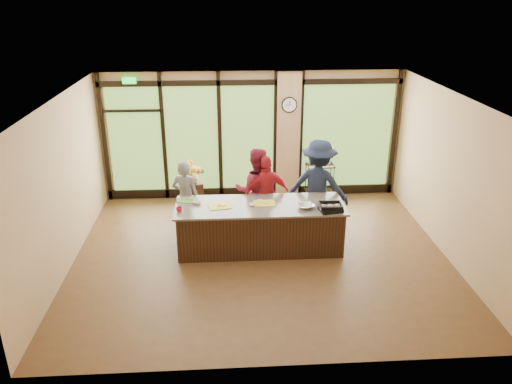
{
  "coord_description": "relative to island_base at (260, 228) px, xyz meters",
  "views": [
    {
      "loc": [
        -0.62,
        -8.29,
        4.74
      ],
      "look_at": [
        -0.07,
        0.4,
        1.14
      ],
      "focal_mm": 35.0,
      "sensor_mm": 36.0,
      "label": 1
    }
  ],
  "objects": [
    {
      "name": "cutting_board_center",
      "position": [
        -0.76,
        -0.02,
        0.49
      ],
      "size": [
        0.48,
        0.4,
        0.01
      ],
      "primitive_type": "cube",
      "rotation": [
        0.0,
        0.0,
        0.2
      ],
      "color": "yellow",
      "rests_on": "countertop"
    },
    {
      "name": "cook_midright",
      "position": [
        0.18,
        0.67,
        0.4
      ],
      "size": [
        1.05,
        0.66,
        1.67
      ],
      "primitive_type": "imported",
      "rotation": [
        0.0,
        0.0,
        3.42
      ],
      "color": "#B41B25",
      "rests_on": "floor"
    },
    {
      "name": "cook_right",
      "position": [
        1.25,
        0.76,
        0.53
      ],
      "size": [
        1.44,
        1.14,
        1.94
      ],
      "primitive_type": "imported",
      "rotation": [
        0.0,
        0.0,
        2.75
      ],
      "color": "#181F36",
      "rests_on": "floor"
    },
    {
      "name": "roasting_pan",
      "position": [
        1.28,
        -0.35,
        0.52
      ],
      "size": [
        0.46,
        0.38,
        0.07
      ],
      "primitive_type": "cube",
      "rotation": [
        0.0,
        0.0,
        0.18
      ],
      "color": "black",
      "rests_on": "countertop"
    },
    {
      "name": "red_ramekin",
      "position": [
        -1.5,
        -0.2,
        0.52
      ],
      "size": [
        0.13,
        0.13,
        0.09
      ],
      "primitive_type": "imported",
      "rotation": [
        0.0,
        0.0,
        -0.25
      ],
      "color": "red",
      "rests_on": "countertop"
    },
    {
      "name": "ceiling",
      "position": [
        0.0,
        -0.3,
        2.56
      ],
      "size": [
        7.0,
        7.0,
        0.0
      ],
      "primitive_type": "plane",
      "rotation": [
        3.14,
        0.0,
        0.0
      ],
      "color": "silver",
      "rests_on": "back_wall"
    },
    {
      "name": "countertop",
      "position": [
        0.0,
        0.0,
        0.46
      ],
      "size": [
        3.2,
        1.1,
        0.04
      ],
      "primitive_type": "cube",
      "color": "gray",
      "rests_on": "island_base"
    },
    {
      "name": "prep_bowl_mid",
      "position": [
        -0.14,
        -0.03,
        0.5
      ],
      "size": [
        0.17,
        0.17,
        0.04
      ],
      "primitive_type": "imported",
      "rotation": [
        0.0,
        0.0,
        -0.43
      ],
      "color": "white",
      "rests_on": "countertop"
    },
    {
      "name": "cutting_board_right",
      "position": [
        0.09,
        0.06,
        0.49
      ],
      "size": [
        0.41,
        0.31,
        0.01
      ],
      "primitive_type": "cube",
      "rotation": [
        0.0,
        0.0,
        0.02
      ],
      "color": "yellow",
      "rests_on": "countertop"
    },
    {
      "name": "right_wall",
      "position": [
        3.5,
        -0.3,
        1.06
      ],
      "size": [
        0.0,
        6.0,
        6.0
      ],
      "primitive_type": "plane",
      "rotation": [
        1.57,
        0.0,
        -1.57
      ],
      "color": "tan",
      "rests_on": "floor"
    },
    {
      "name": "cutting_board_left",
      "position": [
        -1.38,
        0.3,
        0.49
      ],
      "size": [
        0.41,
        0.35,
        0.01
      ],
      "primitive_type": "cube",
      "rotation": [
        0.0,
        0.0,
        -0.23
      ],
      "color": "#509536",
      "rests_on": "countertop"
    },
    {
      "name": "flower_stand",
      "position": [
        -1.37,
        1.72,
        -0.07
      ],
      "size": [
        0.48,
        0.48,
        0.74
      ],
      "primitive_type": "cube",
      "rotation": [
        0.0,
        0.0,
        0.41
      ],
      "color": "black",
      "rests_on": "floor"
    },
    {
      "name": "back_wall",
      "position": [
        0.0,
        2.7,
        1.06
      ],
      "size": [
        7.0,
        0.0,
        7.0
      ],
      "primitive_type": "plane",
      "rotation": [
        1.57,
        0.0,
        0.0
      ],
      "color": "tan",
      "rests_on": "floor"
    },
    {
      "name": "wall_clock",
      "position": [
        0.85,
        2.57,
        1.81
      ],
      "size": [
        0.36,
        0.04,
        0.36
      ],
      "color": "black",
      "rests_on": "window_wall"
    },
    {
      "name": "floor",
      "position": [
        0.0,
        -0.3,
        -0.44
      ],
      "size": [
        7.0,
        7.0,
        0.0
      ],
      "primitive_type": "plane",
      "color": "#51331C",
      "rests_on": "ground"
    },
    {
      "name": "island_base",
      "position": [
        0.0,
        0.0,
        0.0
      ],
      "size": [
        3.1,
        1.0,
        0.88
      ],
      "primitive_type": "cube",
      "color": "black",
      "rests_on": "floor"
    },
    {
      "name": "cook_midleft",
      "position": [
        -0.02,
        0.83,
        0.45
      ],
      "size": [
        0.88,
        0.69,
        1.78
      ],
      "primitive_type": "imported",
      "rotation": [
        0.0,
        0.0,
        3.12
      ],
      "color": "maroon",
      "rests_on": "floor"
    },
    {
      "name": "prep_bowl_near",
      "position": [
        -1.19,
        0.13,
        0.5
      ],
      "size": [
        0.19,
        0.19,
        0.05
      ],
      "primitive_type": "imported",
      "rotation": [
        0.0,
        0.0,
        0.24
      ],
      "color": "white",
      "rests_on": "countertop"
    },
    {
      "name": "prep_bowl_far",
      "position": [
        0.01,
        0.15,
        0.49
      ],
      "size": [
        0.15,
        0.15,
        0.03
      ],
      "primitive_type": "imported",
      "rotation": [
        0.0,
        0.0,
        0.36
      ],
      "color": "white",
      "rests_on": "countertop"
    },
    {
      "name": "cook_left",
      "position": [
        -1.45,
        0.74,
        0.35
      ],
      "size": [
        0.67,
        0.55,
        1.58
      ],
      "primitive_type": "imported",
      "rotation": [
        0.0,
        0.0,
        2.81
      ],
      "color": "slate",
      "rests_on": "floor"
    },
    {
      "name": "left_wall",
      "position": [
        -3.5,
        -0.3,
        1.06
      ],
      "size": [
        0.0,
        6.0,
        6.0
      ],
      "primitive_type": "plane",
      "rotation": [
        1.57,
        0.0,
        1.57
      ],
      "color": "tan",
      "rests_on": "floor"
    },
    {
      "name": "flower_vase",
      "position": [
        -1.37,
        1.72,
        0.43
      ],
      "size": [
        0.27,
        0.27,
        0.27
      ],
      "primitive_type": "imported",
      "rotation": [
        0.0,
        0.0,
        0.07
      ],
      "color": "#92794F",
      "rests_on": "flower_stand"
    },
    {
      "name": "window_wall",
      "position": [
        0.16,
        2.65,
        0.95
      ],
      "size": [
        6.9,
        0.12,
        3.0
      ],
      "color": "tan",
      "rests_on": "floor"
    },
    {
      "name": "bar_cart",
      "position": [
        1.61,
        2.45,
        0.11
      ],
      "size": [
        0.68,
        0.41,
        0.91
      ],
      "rotation": [
        0.0,
        0.0,
        0.04
      ],
      "color": "black",
      "rests_on": "floor"
    },
    {
      "name": "mixing_bowl",
      "position": [
        0.84,
        -0.2,
        0.52
      ],
      "size": [
        0.37,
        0.37,
        0.08
      ],
      "primitive_type": "imported",
      "rotation": [
        0.0,
        0.0,
        0.25
      ],
      "color": "silver",
      "rests_on": "countertop"
    }
  ]
}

